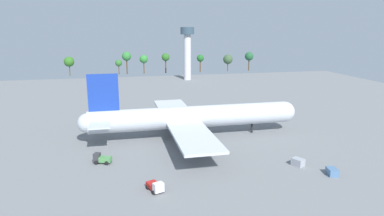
{
  "coord_description": "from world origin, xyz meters",
  "views": [
    {
      "loc": [
        -22.2,
        -98.82,
        33.24
      ],
      "look_at": [
        0.0,
        0.0,
        9.11
      ],
      "focal_mm": 32.22,
      "sensor_mm": 36.0,
      "label": 1
    }
  ],
  "objects_px": {
    "catering_truck": "(102,159)",
    "cargo_container_aft": "(298,162)",
    "cargo_airplane": "(191,117)",
    "cargo_container_fore": "(332,172)",
    "pushback_tractor": "(156,186)",
    "control_tower": "(187,48)",
    "safety_cone_nose": "(279,127)"
  },
  "relations": [
    {
      "from": "catering_truck",
      "to": "control_tower",
      "type": "relative_size",
      "value": 0.14
    },
    {
      "from": "cargo_airplane",
      "to": "cargo_container_aft",
      "type": "bearing_deg",
      "value": -53.64
    },
    {
      "from": "cargo_container_fore",
      "to": "control_tower",
      "type": "relative_size",
      "value": 0.1
    },
    {
      "from": "cargo_airplane",
      "to": "control_tower",
      "type": "xyz_separation_m",
      "value": [
        22.93,
        114.36,
        13.81
      ]
    },
    {
      "from": "cargo_airplane",
      "to": "cargo_container_fore",
      "type": "height_order",
      "value": "cargo_airplane"
    },
    {
      "from": "cargo_airplane",
      "to": "catering_truck",
      "type": "bearing_deg",
      "value": -149.04
    },
    {
      "from": "catering_truck",
      "to": "cargo_container_aft",
      "type": "relative_size",
      "value": 1.37
    },
    {
      "from": "cargo_airplane",
      "to": "control_tower",
      "type": "bearing_deg",
      "value": 78.66
    },
    {
      "from": "cargo_airplane",
      "to": "catering_truck",
      "type": "distance_m",
      "value": 31.05
    },
    {
      "from": "pushback_tractor",
      "to": "control_tower",
      "type": "xyz_separation_m",
      "value": [
        37.93,
        147.91,
        18.91
      ]
    },
    {
      "from": "cargo_container_aft",
      "to": "pushback_tractor",
      "type": "bearing_deg",
      "value": -170.87
    },
    {
      "from": "safety_cone_nose",
      "to": "control_tower",
      "type": "bearing_deg",
      "value": 93.9
    },
    {
      "from": "safety_cone_nose",
      "to": "pushback_tractor",
      "type": "bearing_deg",
      "value": -141.8
    },
    {
      "from": "cargo_airplane",
      "to": "pushback_tractor",
      "type": "distance_m",
      "value": 37.1
    },
    {
      "from": "cargo_container_aft",
      "to": "catering_truck",
      "type": "bearing_deg",
      "value": 165.53
    },
    {
      "from": "pushback_tractor",
      "to": "control_tower",
      "type": "height_order",
      "value": "control_tower"
    },
    {
      "from": "pushback_tractor",
      "to": "safety_cone_nose",
      "type": "relative_size",
      "value": 8.02
    },
    {
      "from": "cargo_airplane",
      "to": "pushback_tractor",
      "type": "xyz_separation_m",
      "value": [
        -15.0,
        -33.54,
        -5.11
      ]
    },
    {
      "from": "pushback_tractor",
      "to": "catering_truck",
      "type": "distance_m",
      "value": 21.05
    },
    {
      "from": "cargo_airplane",
      "to": "pushback_tractor",
      "type": "bearing_deg",
      "value": -114.09
    },
    {
      "from": "catering_truck",
      "to": "safety_cone_nose",
      "type": "height_order",
      "value": "catering_truck"
    },
    {
      "from": "catering_truck",
      "to": "cargo_container_fore",
      "type": "distance_m",
      "value": 54.95
    },
    {
      "from": "cargo_airplane",
      "to": "cargo_container_fore",
      "type": "xyz_separation_m",
      "value": [
        25.4,
        -34.43,
        -5.39
      ]
    },
    {
      "from": "cargo_container_aft",
      "to": "control_tower",
      "type": "xyz_separation_m",
      "value": [
        2.43,
        142.2,
        19.07
      ]
    },
    {
      "from": "safety_cone_nose",
      "to": "control_tower",
      "type": "height_order",
      "value": "control_tower"
    },
    {
      "from": "cargo_container_aft",
      "to": "control_tower",
      "type": "distance_m",
      "value": 143.49
    },
    {
      "from": "catering_truck",
      "to": "cargo_container_aft",
      "type": "bearing_deg",
      "value": -14.47
    },
    {
      "from": "cargo_container_aft",
      "to": "safety_cone_nose",
      "type": "distance_m",
      "value": 31.79
    },
    {
      "from": "catering_truck",
      "to": "safety_cone_nose",
      "type": "xyz_separation_m",
      "value": [
        56.84,
        18.08,
        -0.93
      ]
    },
    {
      "from": "cargo_container_aft",
      "to": "control_tower",
      "type": "bearing_deg",
      "value": 89.02
    },
    {
      "from": "pushback_tractor",
      "to": "cargo_container_aft",
      "type": "xyz_separation_m",
      "value": [
        35.5,
        5.71,
        -0.15
      ]
    },
    {
      "from": "safety_cone_nose",
      "to": "control_tower",
      "type": "xyz_separation_m",
      "value": [
        -7.63,
        112.05,
        19.69
      ]
    }
  ]
}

